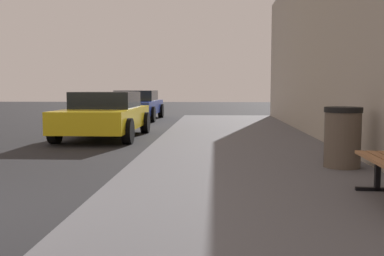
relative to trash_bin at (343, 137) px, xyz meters
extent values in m
cube|color=#5B5B60|center=(-1.36, -2.92, -0.55)|extent=(4.00, 32.00, 0.15)
cube|color=#9E6B42|center=(-0.25, -2.34, -0.02)|extent=(0.18, 1.75, 0.04)
cube|color=black|center=(-0.03, -1.60, -0.25)|extent=(0.06, 0.06, 0.45)
cube|color=black|center=(-0.03, -1.60, -0.45)|extent=(0.50, 0.08, 0.04)
cylinder|color=brown|center=(0.00, 0.00, -0.04)|extent=(0.55, 0.55, 0.85)
cylinder|color=black|center=(0.00, 0.00, 0.42)|extent=(0.58, 0.58, 0.08)
cube|color=yellow|center=(-5.02, 5.16, -0.08)|extent=(1.83, 4.20, 0.55)
cube|color=black|center=(-5.02, 5.37, 0.42)|extent=(1.61, 1.89, 0.45)
cylinder|color=black|center=(-4.11, 3.82, -0.30)|extent=(0.22, 0.64, 0.64)
cylinder|color=black|center=(-5.94, 3.82, -0.30)|extent=(0.22, 0.64, 0.64)
cylinder|color=black|center=(-4.11, 6.51, -0.30)|extent=(0.22, 0.64, 0.64)
cylinder|color=black|center=(-5.94, 6.51, -0.30)|extent=(0.22, 0.64, 0.64)
cube|color=#233899|center=(-5.42, 12.21, -0.08)|extent=(1.83, 4.51, 0.55)
cube|color=black|center=(-5.42, 12.44, 0.42)|extent=(1.61, 2.03, 0.45)
cylinder|color=black|center=(-4.51, 10.77, -0.30)|extent=(0.22, 0.64, 0.64)
cylinder|color=black|center=(-6.34, 10.77, -0.30)|extent=(0.22, 0.64, 0.64)
cylinder|color=black|center=(-4.51, 13.65, -0.30)|extent=(0.22, 0.64, 0.64)
cylinder|color=black|center=(-6.34, 13.65, -0.30)|extent=(0.22, 0.64, 0.64)
camera|label=1|loc=(-1.96, -6.91, 0.75)|focal=41.49mm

